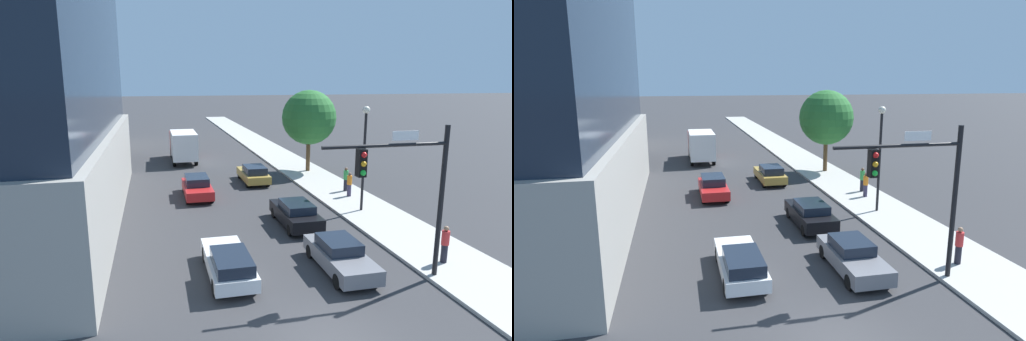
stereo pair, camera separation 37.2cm
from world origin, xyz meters
TOP-DOWN VIEW (x-y plane):
  - sidewalk at (7.74, 20.00)m, footprint 4.04×120.00m
  - construction_building at (-17.32, 43.79)m, footprint 15.11×12.86m
  - traffic_light_pole at (4.50, 3.24)m, footprint 5.29×0.48m
  - street_lamp at (7.32, 12.17)m, footprint 0.44×0.44m
  - street_tree at (8.13, 23.96)m, footprint 4.70×4.70m
  - car_black at (2.57, 10.79)m, footprint 1.82×4.58m
  - car_red at (-2.23, 18.10)m, footprint 1.84×4.71m
  - car_white at (-2.23, 5.18)m, footprint 1.73×4.74m
  - car_gold at (2.57, 21.27)m, footprint 1.84×4.57m
  - car_gray at (2.57, 4.83)m, footprint 1.76×4.55m
  - box_truck at (-2.23, 31.56)m, footprint 2.35×7.19m
  - pedestrian_green_shirt at (8.36, 16.69)m, footprint 0.34×0.34m
  - pedestrian_red_shirt at (7.27, 4.22)m, footprint 0.34×0.34m
  - pedestrian_orange_shirt at (7.99, 15.31)m, footprint 0.34×0.34m

SIDE VIEW (x-z plane):
  - sidewalk at x=7.74m, z-range 0.00..0.15m
  - car_gray at x=2.57m, z-range 0.00..1.37m
  - car_white at x=-2.23m, z-range 0.02..1.36m
  - car_black at x=2.57m, z-range 0.01..1.41m
  - car_gold at x=2.57m, z-range 0.00..1.42m
  - car_red at x=-2.23m, z-range 0.01..1.46m
  - pedestrian_orange_shirt at x=7.99m, z-range 0.17..1.84m
  - pedestrian_red_shirt at x=7.27m, z-range 0.17..1.85m
  - pedestrian_green_shirt at x=8.36m, z-range 0.17..1.90m
  - box_truck at x=-2.23m, z-range 0.20..3.27m
  - street_lamp at x=7.32m, z-range 1.08..7.48m
  - traffic_light_pole at x=4.50m, z-range 1.23..7.46m
  - street_tree at x=8.13m, z-range 1.31..8.36m
  - construction_building at x=-17.32m, z-range -3.02..31.71m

